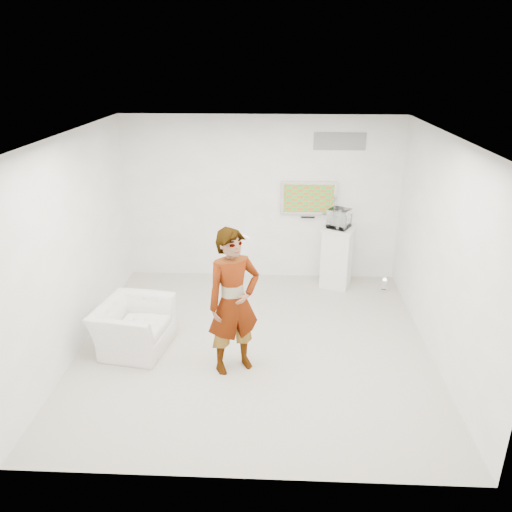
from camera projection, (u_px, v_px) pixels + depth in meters
The scene contains 10 objects.
room at pixel (255, 249), 6.74m from camera, with size 5.01×5.01×3.00m.
tv at pixel (309, 198), 8.95m from camera, with size 1.00×0.08×0.60m, color silver.
logo_decal at pixel (340, 141), 8.59m from camera, with size 0.90×0.02×0.30m, color slate.
person at pixel (234, 302), 6.40m from camera, with size 0.72×0.47×1.98m, color white.
armchair at pixel (134, 326), 7.10m from camera, with size 1.06×0.92×0.69m, color white.
pedestal at pixel (337, 257), 8.99m from camera, with size 0.54×0.54×1.11m, color silver.
floor_uplight at pixel (384, 285), 8.89m from camera, with size 0.16×0.16×0.25m, color silver.
vitrine at pixel (339, 218), 8.72m from camera, with size 0.34×0.34×0.34m, color silver.
console at pixel (339, 222), 8.74m from camera, with size 0.05×0.16×0.21m, color silver.
wii_remote at pixel (246, 237), 6.33m from camera, with size 0.04×0.14×0.04m, color silver.
Camera 1 is at (0.31, -6.28, 3.93)m, focal length 35.00 mm.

